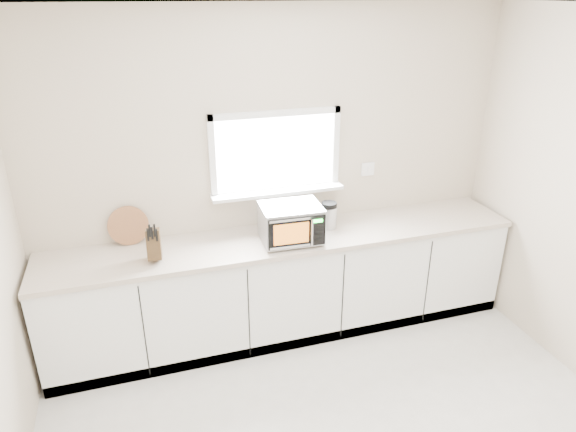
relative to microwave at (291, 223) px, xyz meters
name	(u,v)px	position (x,y,z in m)	size (l,w,h in m)	color
back_wall	(275,174)	(-0.01, 0.39, 0.28)	(4.00, 0.17, 2.70)	#C3B29B
cabinets	(286,286)	(-0.01, 0.10, -0.64)	(3.92, 0.60, 0.88)	white
countertop	(286,239)	(-0.01, 0.09, -0.18)	(3.92, 0.64, 0.04)	beige
microwave	(291,223)	(0.00, 0.00, 0.00)	(0.49, 0.41, 0.30)	black
knife_block	(154,244)	(-1.07, 0.01, -0.03)	(0.12, 0.22, 0.31)	#422D17
cutting_board	(128,226)	(-1.24, 0.34, 0.00)	(0.31, 0.31, 0.02)	#9B633C
coffee_grinder	(329,215)	(0.38, 0.15, -0.04)	(0.16, 0.16, 0.23)	#ADB0B5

